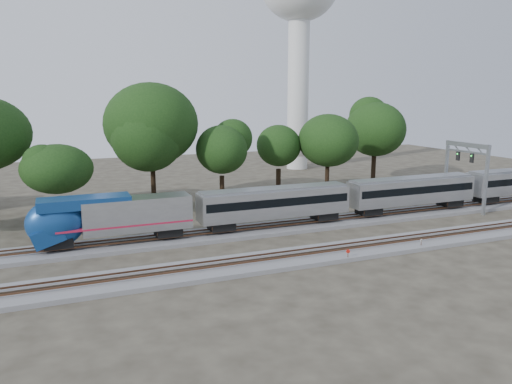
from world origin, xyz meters
TOP-DOWN VIEW (x-y plane):
  - ground at (0.00, 0.00)m, footprint 160.00×160.00m
  - track_far at (0.00, 6.00)m, footprint 160.00×5.00m
  - track_near at (0.00, -4.00)m, footprint 160.00×5.00m
  - train at (29.74, 6.00)m, footprint 108.16×3.09m
  - switch_stand_red at (3.39, -6.18)m, footprint 0.34×0.16m
  - switch_stand_white at (11.98, -5.76)m, footprint 0.32×0.12m
  - switch_lever at (7.91, -5.66)m, footprint 0.58×0.47m
  - water_tower at (25.64, 47.72)m, footprint 14.88×14.88m
  - signal_gantry at (28.76, 6.00)m, footprint 0.61×7.20m
  - tree_2 at (-20.21, 16.00)m, footprint 6.83×6.83m
  - tree_3 at (-8.52, 22.22)m, footprint 11.29×11.29m
  - tree_4 at (0.21, 19.90)m, footprint 7.77×7.77m
  - tree_5 at (10.17, 23.39)m, footprint 7.59×7.59m
  - tree_6 at (16.32, 19.75)m, footprint 8.46×8.46m
  - tree_7 at (29.92, 27.49)m, footprint 9.25×9.25m

SIDE VIEW (x-z plane):
  - ground at x=0.00m, z-range 0.00..0.00m
  - switch_lever at x=7.91m, z-range 0.00..0.30m
  - track_far at x=0.00m, z-range -0.16..0.57m
  - track_near at x=0.00m, z-range -0.16..0.57m
  - switch_stand_white at x=11.98m, z-range 0.14..1.18m
  - switch_stand_red at x=3.39m, z-range 0.15..1.27m
  - train at x=29.74m, z-range 0.91..5.46m
  - signal_gantry at x=28.76m, z-range 2.00..10.76m
  - tree_2 at x=-20.21m, z-range 1.88..11.50m
  - tree_5 at x=10.17m, z-range 2.10..12.80m
  - tree_4 at x=0.21m, z-range 2.15..13.11m
  - tree_6 at x=16.32m, z-range 2.34..14.28m
  - tree_7 at x=29.92m, z-range 2.57..15.61m
  - tree_3 at x=-8.52m, z-range 3.14..19.06m
  - water_tower at x=25.64m, z-range 9.92..51.12m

